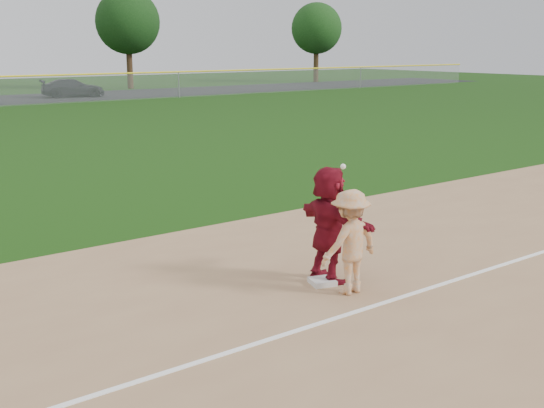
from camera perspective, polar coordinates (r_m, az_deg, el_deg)
ground at (r=11.40m, az=4.61°, el=-7.75°), size 160.00×160.00×0.00m
foul_line at (r=10.85m, az=7.46°, el=-8.79°), size 60.00×0.10×0.01m
first_base at (r=11.90m, az=4.23°, el=-6.49°), size 0.51×0.51×0.09m
base_runner at (r=11.85m, az=4.78°, el=-1.67°), size 0.75×1.93×2.03m
car_right at (r=57.31m, az=-16.34°, el=9.30°), size 5.26×3.14×1.43m
first_base_play at (r=11.31m, az=6.55°, el=-3.17°), size 1.14×0.66×2.18m
tree_3 at (r=67.37m, az=-11.99°, el=14.68°), size 6.00×6.00×9.19m
tree_4 at (r=78.18m, az=3.74°, el=14.44°), size 5.60×5.60×8.67m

